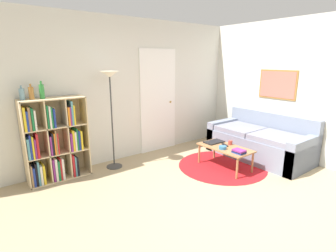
{
  "coord_description": "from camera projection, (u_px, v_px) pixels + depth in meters",
  "views": [
    {
      "loc": [
        -2.56,
        -1.67,
        1.85
      ],
      "look_at": [
        -0.16,
        1.47,
        0.85
      ],
      "focal_mm": 28.0,
      "sensor_mm": 36.0,
      "label": 1
    }
  ],
  "objects": [
    {
      "name": "ground_plane",
      "position": [
        250.0,
        213.0,
        3.25
      ],
      "size": [
        14.0,
        14.0,
        0.0
      ],
      "primitive_type": "plane",
      "color": "tan"
    },
    {
      "name": "wall_back",
      "position": [
        137.0,
        90.0,
        5.02
      ],
      "size": [
        7.52,
        0.11,
        2.6
      ],
      "color": "silver",
      "rests_on": "ground_plane"
    },
    {
      "name": "wall_right",
      "position": [
        268.0,
        88.0,
        5.3
      ],
      "size": [
        0.08,
        5.68,
        2.6
      ],
      "color": "silver",
      "rests_on": "ground_plane"
    },
    {
      "name": "rug",
      "position": [
        222.0,
        166.0,
        4.7
      ],
      "size": [
        1.56,
        1.56,
        0.01
      ],
      "color": "#B2191E",
      "rests_on": "ground_plane"
    },
    {
      "name": "bookshelf",
      "position": [
        54.0,
        142.0,
        4.05
      ],
      "size": [
        0.93,
        0.34,
        1.3
      ],
      "color": "beige",
      "rests_on": "ground_plane"
    },
    {
      "name": "floor_lamp",
      "position": [
        110.0,
        88.0,
        4.33
      ],
      "size": [
        0.31,
        0.31,
        1.67
      ],
      "color": "#333333",
      "rests_on": "ground_plane"
    },
    {
      "name": "couch",
      "position": [
        261.0,
        142.0,
        5.1
      ],
      "size": [
        0.94,
        1.88,
        0.84
      ],
      "color": "gray",
      "rests_on": "ground_plane"
    },
    {
      "name": "coffee_table",
      "position": [
        225.0,
        149.0,
        4.56
      ],
      "size": [
        0.48,
        0.94,
        0.38
      ],
      "color": "#996B42",
      "rests_on": "ground_plane"
    },
    {
      "name": "laptop",
      "position": [
        214.0,
        142.0,
        4.8
      ],
      "size": [
        0.37,
        0.24,
        0.02
      ],
      "color": "black",
      "rests_on": "coffee_table"
    },
    {
      "name": "bowl",
      "position": [
        223.0,
        148.0,
        4.44
      ],
      "size": [
        0.13,
        0.13,
        0.05
      ],
      "color": "teal",
      "rests_on": "coffee_table"
    },
    {
      "name": "book_stack_on_table",
      "position": [
        239.0,
        151.0,
        4.24
      ],
      "size": [
        0.15,
        0.2,
        0.06
      ],
      "color": "navy",
      "rests_on": "coffee_table"
    },
    {
      "name": "cup",
      "position": [
        230.0,
        143.0,
        4.66
      ],
      "size": [
        0.07,
        0.07,
        0.08
      ],
      "color": "#A33D33",
      "rests_on": "coffee_table"
    },
    {
      "name": "remote",
      "position": [
        225.0,
        145.0,
        4.63
      ],
      "size": [
        0.1,
        0.17,
        0.02
      ],
      "color": "black",
      "rests_on": "coffee_table"
    },
    {
      "name": "bottle_left",
      "position": [
        22.0,
        94.0,
        3.69
      ],
      "size": [
        0.07,
        0.07,
        0.2
      ],
      "color": "#6B93A3",
      "rests_on": "bookshelf"
    },
    {
      "name": "bottle_middle",
      "position": [
        31.0,
        93.0,
        3.74
      ],
      "size": [
        0.07,
        0.07,
        0.22
      ],
      "color": "olive",
      "rests_on": "bookshelf"
    },
    {
      "name": "bottle_right",
      "position": [
        42.0,
        91.0,
        3.81
      ],
      "size": [
        0.07,
        0.07,
        0.26
      ],
      "color": "#2D8438",
      "rests_on": "bookshelf"
    }
  ]
}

